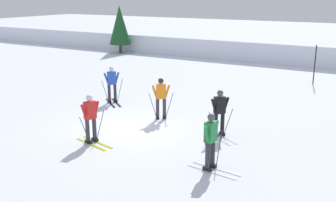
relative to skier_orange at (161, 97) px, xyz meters
The scene contains 9 objects.
ground_plane 1.79m from the skier_orange, 105.24° to the right, with size 120.00×120.00×0.00m, color silver.
far_snow_ridge 18.78m from the skier_orange, 91.24° to the left, with size 80.00×8.12×1.48m, color silver.
skier_orange is the anchor object (origin of this frame).
skier_green 4.98m from the skier_orange, 42.44° to the right, with size 1.63×1.00×1.71m.
skier_black 2.90m from the skier_orange, 13.39° to the right, with size 1.52×1.23×1.71m.
skier_red 3.51m from the skier_orange, 102.11° to the right, with size 1.64×0.98×1.71m.
skier_blue 3.44m from the skier_orange, 162.49° to the left, with size 1.48×1.29×1.71m.
trail_marker_pole 10.59m from the skier_orange, 66.72° to the left, with size 0.06×0.06×2.21m, color black.
conifer_far_right 18.62m from the skier_orange, 131.56° to the left, with size 1.80×1.80×3.96m.
Camera 1 is at (8.27, -11.65, 5.01)m, focal length 42.10 mm.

